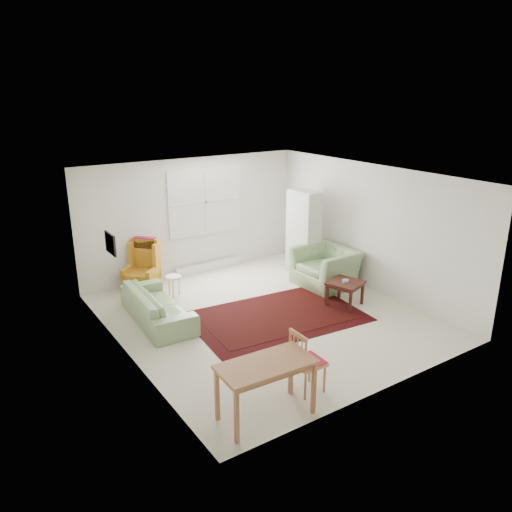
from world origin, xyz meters
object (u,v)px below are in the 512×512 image
sofa (157,299)px  wingback_chair (141,266)px  coffee_table (345,293)px  desk_chair (308,361)px  cabinet (303,233)px  stool (174,286)px  armchair (326,263)px  desk (266,390)px

sofa → wingback_chair: (0.27, 1.43, 0.13)m
coffee_table → desk_chair: bearing=-142.7°
cabinet → desk_chair: bearing=-130.7°
stool → desk_chair: bearing=-88.3°
armchair → cabinet: bearing=174.6°
wingback_chair → armchair: bearing=18.4°
stool → desk: bearing=-99.2°
wingback_chair → desk_chair: (0.54, -4.54, -0.07)m
wingback_chair → cabinet: bearing=30.8°
armchair → desk: size_ratio=1.01×
desk → desk_chair: size_ratio=1.31×
armchair → sofa: bearing=-96.9°
sofa → cabinet: 3.67m
coffee_table → sofa: bearing=157.2°
sofa → desk: (0.03, -3.27, -0.02)m
desk_chair → sofa: bearing=16.0°
sofa → desk_chair: desk_chair is taller
coffee_table → desk: desk is taller
coffee_table → desk: 3.69m
sofa → armchair: bearing=-92.1°
stool → armchair: bearing=-22.6°
sofa → coffee_table: sofa is taller
sofa → stool: sofa is taller
armchair → wingback_chair: size_ratio=1.14×
armchair → coffee_table: (-0.38, -0.99, -0.23)m
desk → wingback_chair: bearing=87.0°
wingback_chair → stool: size_ratio=2.51×
sofa → coffee_table: 3.43m
wingback_chair → stool: 0.79m
sofa → armchair: (3.54, -0.34, 0.07)m
coffee_table → stool: coffee_table is taller
armchair → stool: size_ratio=2.85×
sofa → wingback_chair: wingback_chair is taller
sofa → cabinet: size_ratio=1.06×
sofa → coffee_table: size_ratio=3.38×
stool → cabinet: size_ratio=0.23×
cabinet → desk_chair: cabinet is taller
wingback_chair → stool: bearing=-7.4°
cabinet → desk_chair: 4.57m
desk → desk_chair: 0.80m
stool → wingback_chair: bearing=125.7°
desk → stool: bearing=80.8°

